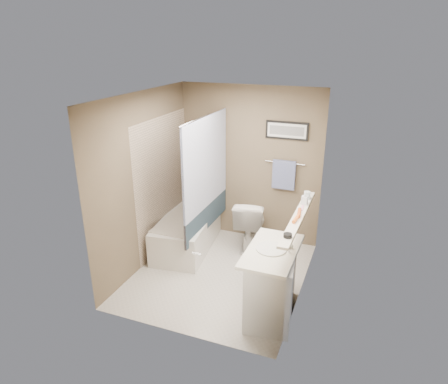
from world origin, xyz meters
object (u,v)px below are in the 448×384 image
at_px(bathtub, 188,231).
at_px(hair_brush_back, 299,213).
at_px(vanity, 271,283).
at_px(candle_bowl_near, 288,235).
at_px(toilet, 250,223).
at_px(hair_brush_front, 296,218).
at_px(glass_jar, 307,195).
at_px(soap_bottle, 305,198).

bearing_deg(bathtub, hair_brush_back, -28.15).
bearing_deg(vanity, candle_bowl_near, -50.56).
height_order(toilet, hair_brush_back, hair_brush_back).
bearing_deg(bathtub, hair_brush_front, -32.58).
height_order(toilet, glass_jar, glass_jar).
bearing_deg(hair_brush_front, soap_bottle, 90.00).
height_order(vanity, glass_jar, glass_jar).
xyz_separation_m(bathtub, vanity, (1.60, -1.12, 0.15)).
distance_m(toilet, glass_jar, 1.29).
xyz_separation_m(bathtub, glass_jar, (1.79, -0.18, 0.92)).
xyz_separation_m(toilet, hair_brush_back, (0.90, -1.03, 0.74)).
distance_m(bathtub, soap_bottle, 2.05).
distance_m(glass_jar, soap_bottle, 0.18).
height_order(hair_brush_back, soap_bottle, soap_bottle).
relative_size(hair_brush_back, soap_bottle, 1.40).
relative_size(bathtub, soap_bottle, 9.52).
xyz_separation_m(vanity, hair_brush_back, (0.19, 0.43, 0.74)).
relative_size(vanity, hair_brush_front, 4.09).
relative_size(toilet, candle_bowl_near, 8.73).
bearing_deg(glass_jar, hair_brush_back, -90.00).
height_order(bathtub, vanity, vanity).
bearing_deg(vanity, toilet, 108.32).
distance_m(toilet, soap_bottle, 1.39).
distance_m(vanity, candle_bowl_near, 0.78).
xyz_separation_m(toilet, glass_jar, (0.90, -0.52, 0.77)).
relative_size(vanity, soap_bottle, 5.71).
distance_m(bathtub, vanity, 1.96).
xyz_separation_m(hair_brush_front, glass_jar, (0.00, 0.67, 0.03)).
height_order(toilet, candle_bowl_near, candle_bowl_near).
relative_size(vanity, glass_jar, 9.00).
relative_size(vanity, hair_brush_back, 4.09).
bearing_deg(bathtub, toilet, 14.00).
bearing_deg(candle_bowl_near, soap_bottle, 90.00).
xyz_separation_m(hair_brush_front, hair_brush_back, (0.00, 0.16, 0.00)).
bearing_deg(glass_jar, candle_bowl_near, -90.00).
xyz_separation_m(vanity, glass_jar, (0.19, 0.94, 0.77)).
height_order(glass_jar, soap_bottle, soap_bottle).
relative_size(glass_jar, soap_bottle, 0.63).
height_order(bathtub, glass_jar, glass_jar).
height_order(hair_brush_front, hair_brush_back, same).
relative_size(bathtub, hair_brush_front, 6.82).
relative_size(toilet, vanity, 0.87).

